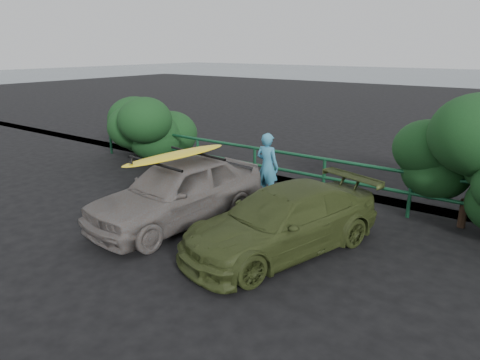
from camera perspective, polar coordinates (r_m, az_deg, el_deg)
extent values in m
plane|color=black|center=(7.44, -13.76, -11.54)|extent=(80.00, 80.00, 0.00)
imported|color=slate|center=(8.94, -8.26, -1.49)|extent=(2.04, 4.14, 1.36)
imported|color=#3A451E|center=(7.68, 5.68, -5.40)|extent=(2.73, 4.26, 1.15)
imported|color=teal|center=(10.20, 3.66, 1.80)|extent=(0.60, 0.41, 1.63)
ellipsoid|color=yellow|center=(8.72, -8.48, 3.32)|extent=(0.81, 2.60, 0.08)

